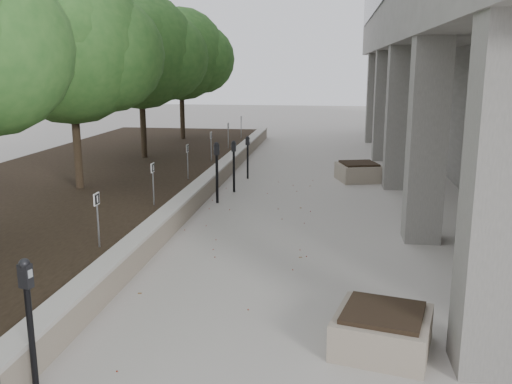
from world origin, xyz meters
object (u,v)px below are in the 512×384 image
Objects in this scene: parking_meter_5 at (248,157)px; planter_back at (359,171)px; crabapple_tree_5 at (181,74)px; crabapple_tree_4 at (141,76)px; parking_meter_4 at (234,166)px; crabapple_tree_3 at (72,80)px; planter_front at (382,330)px; parking_meter_2 at (30,327)px; parking_meter_3 at (217,173)px.

parking_meter_5 reaches higher than planter_back.
planter_back is at bearing -40.24° from crabapple_tree_5.
crabapple_tree_4 reaches higher than parking_meter_4.
crabapple_tree_3 is at bearing -151.47° from planter_back.
planter_front is (7.06, -6.72, -2.86)m from crabapple_tree_3.
crabapple_tree_5 is (0.00, 5.00, 0.00)m from crabapple_tree_4.
planter_back is (0.13, 10.63, 0.02)m from planter_front.
crabapple_tree_5 reaches higher than parking_meter_5.
planter_front is (3.77, 1.47, -0.50)m from parking_meter_2.
parking_meter_5 is at bearing 44.65° from crabapple_tree_3.
planter_front is at bearing -60.25° from parking_meter_5.
planter_front is 10.63m from planter_back.
crabapple_tree_4 is 13.98m from planter_front.
parking_meter_4 reaches higher than planter_front.
parking_meter_5 is 1.11× the size of planter_back.
parking_meter_2 is at bearing -68.12° from crabapple_tree_3.
crabapple_tree_4 reaches higher than planter_front.
planter_front is (3.58, -7.21, -0.53)m from parking_meter_3.
crabapple_tree_5 is 3.45× the size of parking_meter_3.
crabapple_tree_3 is 8.67m from planter_back.
planter_back is (3.42, 0.19, -0.39)m from parking_meter_5.
parking_meter_4 is at bearing -149.00° from planter_back.
crabapple_tree_5 reaches higher than parking_meter_4.
parking_meter_3 is (3.48, 0.49, -2.33)m from crabapple_tree_3.
crabapple_tree_3 is 4.06× the size of parking_meter_5.
crabapple_tree_3 is at bearing -158.98° from parking_meter_4.
crabapple_tree_5 is 10.39m from parking_meter_3.
parking_meter_3 reaches higher than parking_meter_2.
parking_meter_2 is at bearing -79.75° from crabapple_tree_5.
parking_meter_3 is (0.19, 8.68, 0.03)m from parking_meter_2.
crabapple_tree_5 is 3.56× the size of parking_meter_2.
crabapple_tree_5 is at bearing 90.00° from crabapple_tree_4.
crabapple_tree_5 is 4.50× the size of planter_back.
parking_meter_3 is at bearing 103.46° from parking_meter_2.
crabapple_tree_4 is 1.00× the size of crabapple_tree_5.
parking_meter_2 reaches higher than parking_meter_4.
planter_back is at bearing 25.95° from parking_meter_4.
parking_meter_4 is at bearing 63.88° from parking_meter_3.
parking_meter_4 is at bearing -40.99° from crabapple_tree_4.
parking_meter_2 reaches higher than planter_back.
parking_meter_3 is 1.31× the size of planter_back.
crabapple_tree_3 reaches higher than parking_meter_4.
parking_meter_3 is 8.07m from planter_front.
planter_back is at bearing -8.60° from crabapple_tree_4.
crabapple_tree_3 reaches higher than planter_front.
crabapple_tree_4 is at bearing 118.71° from parking_meter_2.
planter_back is at bearing 89.28° from planter_front.
crabapple_tree_4 reaches higher than planter_back.
crabapple_tree_3 reaches higher than parking_meter_5.
planter_front is at bearing -58.93° from crabapple_tree_4.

